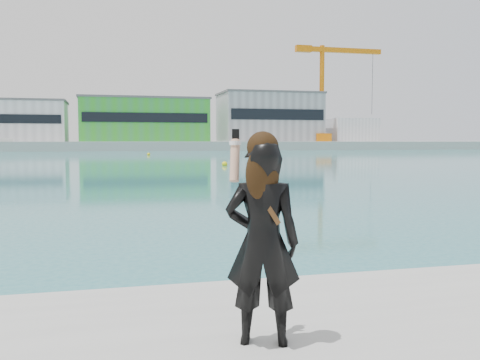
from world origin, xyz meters
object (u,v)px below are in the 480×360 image
object	(u,v)px
dock_crane	(326,90)
buoy_extra	(225,166)
woman	(262,236)

from	to	relation	value
dock_crane	buoy_extra	world-z (taller)	dock_crane
buoy_extra	woman	world-z (taller)	woman
dock_crane	buoy_extra	bearing A→B (deg)	-119.11
dock_crane	buoy_extra	xyz separation A→B (m)	(-43.89, -78.83, -15.07)
buoy_extra	dock_crane	bearing A→B (deg)	60.89
woman	buoy_extra	bearing A→B (deg)	-83.66
dock_crane	buoy_extra	size ratio (longest dim) A/B	48.00
woman	dock_crane	bearing A→B (deg)	-94.97
dock_crane	buoy_extra	distance (m)	91.47
dock_crane	woman	xyz separation A→B (m)	(-53.39, -122.86, -13.43)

